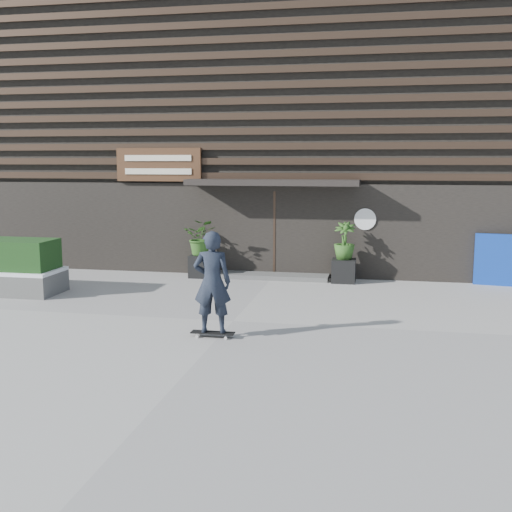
% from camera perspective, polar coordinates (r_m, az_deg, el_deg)
% --- Properties ---
extents(ground, '(80.00, 80.00, 0.00)m').
position_cam_1_polar(ground, '(12.18, -2.12, -6.01)').
color(ground, '#A09D98').
rests_on(ground, ground).
extents(entrance_step, '(3.00, 0.80, 0.12)m').
position_cam_1_polar(entrance_step, '(16.57, 1.52, -1.84)').
color(entrance_step, '#4E4E4C').
rests_on(entrance_step, ground).
extents(planter_pot_left, '(0.60, 0.60, 0.60)m').
position_cam_1_polar(planter_pot_left, '(16.76, -5.01, -0.92)').
color(planter_pot_left, black).
rests_on(planter_pot_left, ground).
extents(bamboo_left, '(0.86, 0.75, 0.96)m').
position_cam_1_polar(bamboo_left, '(16.65, -5.05, 1.73)').
color(bamboo_left, '#2D591E').
rests_on(bamboo_left, planter_pot_left).
extents(planter_pot_right, '(0.60, 0.60, 0.60)m').
position_cam_1_polar(planter_pot_right, '(16.13, 8.07, -1.35)').
color(planter_pot_right, black).
rests_on(planter_pot_right, ground).
extents(bamboo_right, '(0.54, 0.54, 0.96)m').
position_cam_1_polar(bamboo_right, '(16.01, 8.13, 1.40)').
color(bamboo_right, '#2D591E').
rests_on(bamboo_right, planter_pot_right).
extents(blue_tarp, '(1.39, 0.30, 1.30)m').
position_cam_1_polar(blue_tarp, '(16.65, 21.82, -0.36)').
color(blue_tarp, '#0B2D95').
rests_on(blue_tarp, ground).
extents(building, '(18.00, 11.00, 8.00)m').
position_cam_1_polar(building, '(21.62, 3.98, 11.07)').
color(building, black).
rests_on(building, ground).
extents(skateboarder, '(0.78, 0.51, 1.91)m').
position_cam_1_polar(skateboarder, '(10.89, -4.05, -2.44)').
color(skateboarder, black).
rests_on(skateboarder, ground).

